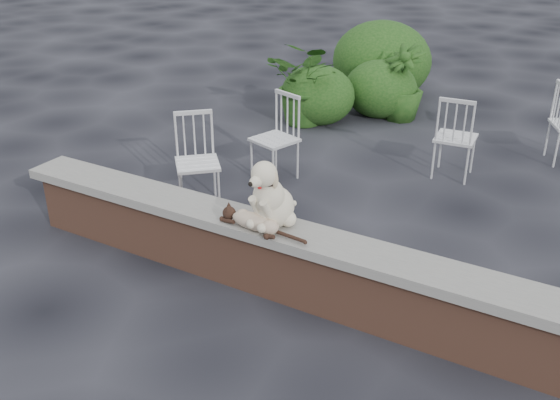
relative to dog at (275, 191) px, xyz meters
The scene contains 11 objects.
ground 1.06m from the dog, ahead, with size 60.00×60.00×0.00m, color black.
brick_wall 0.87m from the dog, ahead, with size 6.00×0.30×0.50m, color brown.
capstone 0.70m from the dog, ahead, with size 6.20×0.40×0.08m, color slate.
dog is the anchor object (origin of this frame).
cat 0.27m from the dog, 118.07° to the right, with size 0.90×0.22×0.15m, color tan, non-canonical shape.
chair_c 2.98m from the dog, 78.29° to the left, with size 0.56×0.56×0.94m, color white, non-canonical shape.
chair_a 1.72m from the dog, 147.49° to the left, with size 0.56×0.56×0.94m, color white, non-canonical shape.
chair_b 2.19m from the dog, 120.39° to the left, with size 0.56×0.56×0.94m, color white, non-canonical shape.
potted_plant_a 4.00m from the dog, 113.94° to the left, with size 1.04×0.90×1.15m, color #163E11.
potted_plant_b 4.51m from the dog, 97.47° to the left, with size 0.58×0.58×1.03m, color #163E11.
shrubbery 5.10m from the dog, 104.29° to the left, with size 1.67×2.75×1.20m.
Camera 1 is at (1.54, -3.65, 2.89)m, focal length 40.44 mm.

